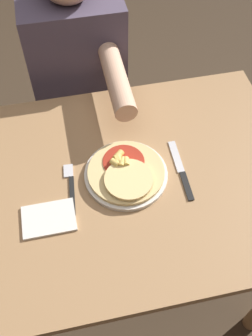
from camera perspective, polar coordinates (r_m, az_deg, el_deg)
The scene contains 8 objects.
ground_plane at distance 1.83m, azimuth 0.95°, elevation -14.71°, with size 8.00×8.00×0.00m, color #423323.
dining_table at distance 1.28m, azimuth 1.33°, elevation -4.77°, with size 0.98×0.76×0.75m.
plate at distance 1.16m, azimuth 0.00°, elevation -0.95°, with size 0.25×0.25×0.01m.
pizza at distance 1.14m, azimuth -0.02°, elevation -0.57°, with size 0.23×0.23×0.04m.
fork at distance 1.16m, azimuth -8.05°, elevation -2.47°, with size 0.03×0.18×0.00m.
knife at distance 1.19m, azimuth 8.02°, elevation -0.38°, with size 0.03×0.22×0.00m.
napkin at distance 1.11m, azimuth -11.14°, elevation -7.21°, with size 0.15×0.10×0.01m.
person_diner at distance 1.58m, azimuth -6.80°, elevation 13.20°, with size 0.35×0.52×1.18m.
Camera 1 is at (-0.16, -0.63, 1.71)m, focal length 42.00 mm.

